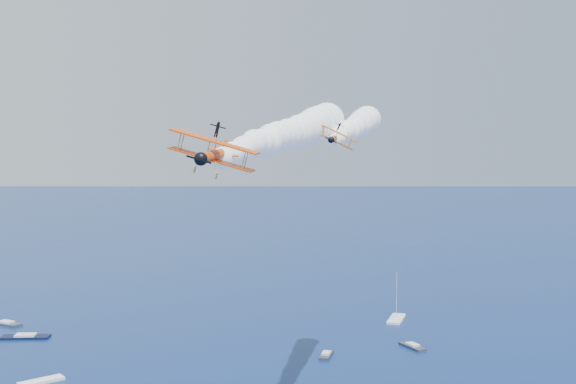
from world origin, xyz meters
TOP-DOWN VIEW (x-y plane):
  - biplane_lead at (23.88, 37.30)m, footprint 10.62×10.55m
  - biplane_trail at (-12.08, 5.82)m, footprint 12.45×12.67m
  - smoke_trail_lead at (46.77, 62.71)m, footprint 71.76×71.43m
  - smoke_trail_trail at (11.59, 30.50)m, footprint 71.77×71.72m

SIDE VIEW (x-z plane):
  - biplane_trail at x=-12.08m, z-range 52.66..60.67m
  - biplane_lead at x=23.88m, z-range 54.89..62.46m
  - smoke_trail_trail at x=11.59m, z-range 53.35..65.26m
  - smoke_trail_lead at x=46.77m, z-range 55.36..67.27m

